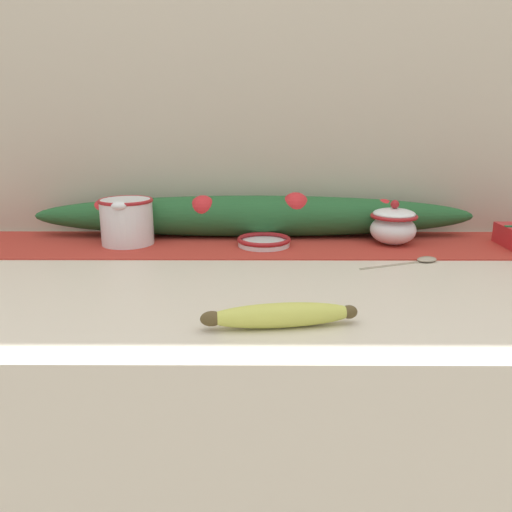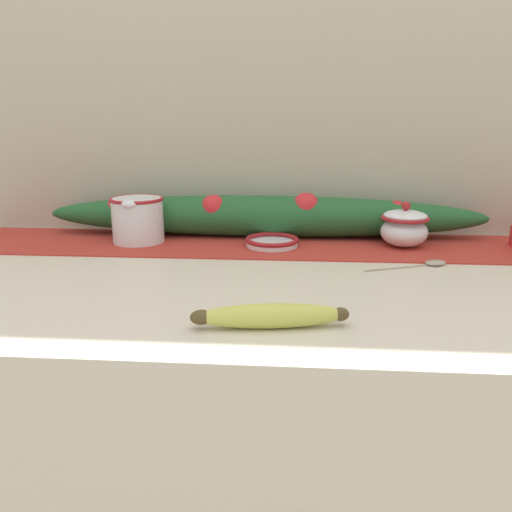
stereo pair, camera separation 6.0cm
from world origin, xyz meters
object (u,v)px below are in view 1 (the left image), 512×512
cream_pitcher (127,220)px  small_dish (264,241)px  banana (280,315)px  spoon (423,260)px  sugar_bowl (393,225)px

cream_pitcher → small_dish: size_ratio=1.18×
cream_pitcher → small_dish: 0.32m
banana → spoon: (0.31, 0.34, -0.01)m
cream_pitcher → spoon: bearing=-12.6°
small_dish → spoon: (0.33, -0.13, -0.01)m
spoon → sugar_bowl: bearing=78.7°
sugar_bowl → small_dish: (-0.30, -0.02, -0.03)m
cream_pitcher → spoon: cream_pitcher is taller
small_dish → spoon: size_ratio=0.70×
banana → spoon: 0.46m
sugar_bowl → banana: size_ratio=0.48×
cream_pitcher → banana: (0.34, -0.48, -0.04)m
cream_pitcher → sugar_bowl: 0.62m
cream_pitcher → sugar_bowl: bearing=-0.1°
cream_pitcher → small_dish: cream_pitcher is taller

